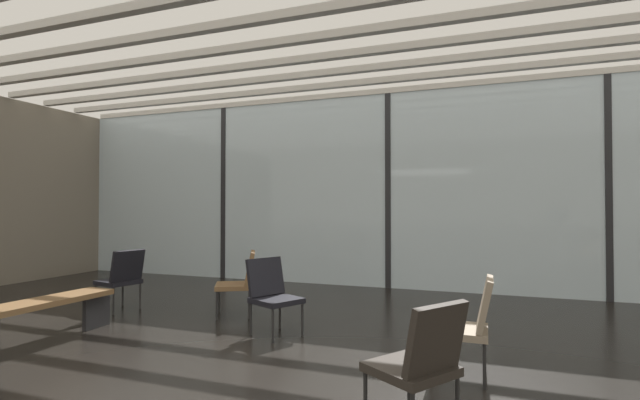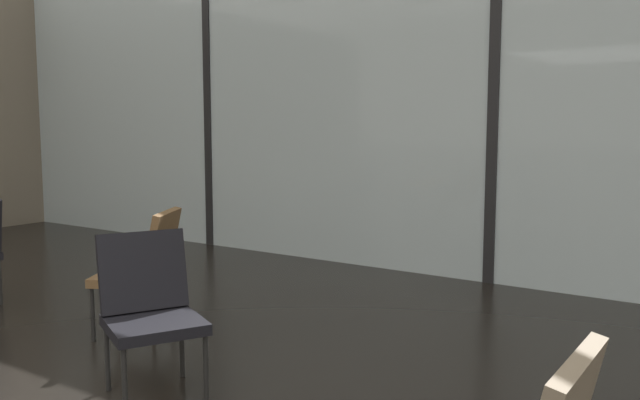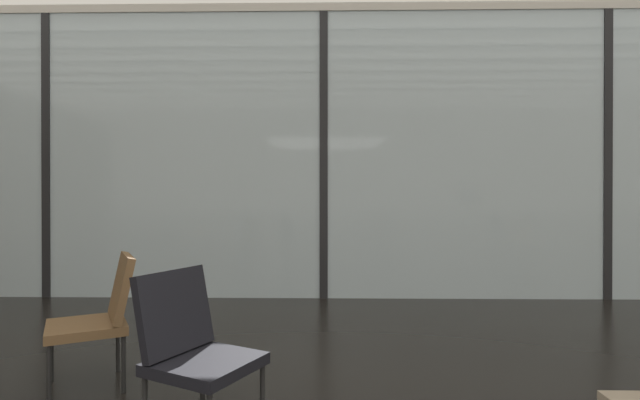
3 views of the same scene
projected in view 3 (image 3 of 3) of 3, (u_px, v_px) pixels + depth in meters
glass_curtain_wall at (324, 155)px, 6.01m from camera, size 14.00×0.08×3.58m
window_mullion_0 at (48, 156)px, 6.08m from camera, size 0.10×0.12×3.58m
window_mullion_1 at (324, 155)px, 6.01m from camera, size 0.10×0.12×3.58m
window_mullion_2 at (606, 155)px, 5.94m from camera, size 0.10×0.12×3.58m
parked_airplane at (317, 151)px, 10.53m from camera, size 14.25×4.57×4.57m
lounge_chair_0 at (101, 312)px, 3.22m from camera, size 0.69×0.67×0.87m
lounge_chair_5 at (193, 343)px, 2.52m from camera, size 0.69×0.67×0.87m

